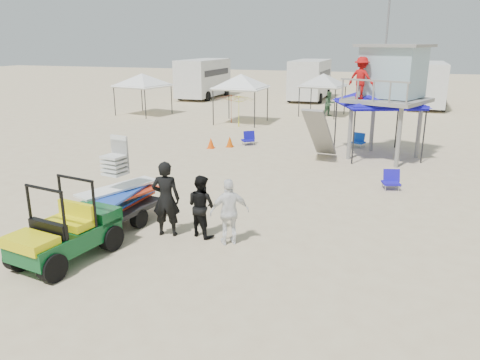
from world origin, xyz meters
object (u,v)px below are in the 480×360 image
(surf_trailer, at_px, (121,193))
(canopy_blue, at_px, (380,88))
(man_left, at_px, (166,199))
(lifeguard_tower, at_px, (387,76))
(utility_cart, at_px, (63,225))

(surf_trailer, distance_m, canopy_blue, 12.22)
(surf_trailer, bearing_deg, man_left, -11.18)
(surf_trailer, bearing_deg, lifeguard_tower, 57.98)
(utility_cart, height_order, canopy_blue, canopy_blue)
(man_left, relative_size, canopy_blue, 0.50)
(surf_trailer, relative_size, canopy_blue, 0.66)
(utility_cart, relative_size, man_left, 1.31)
(surf_trailer, distance_m, lifeguard_tower, 12.14)
(man_left, bearing_deg, utility_cart, 40.70)
(utility_cart, xyz_separation_m, lifeguard_tower, (6.30, 12.40, 2.55))
(lifeguard_tower, bearing_deg, man_left, -114.75)
(surf_trailer, bearing_deg, utility_cart, -90.06)
(man_left, height_order, lifeguard_tower, lifeguard_tower)
(man_left, relative_size, lifeguard_tower, 0.43)
(surf_trailer, xyz_separation_m, lifeguard_tower, (6.30, 10.07, 2.53))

